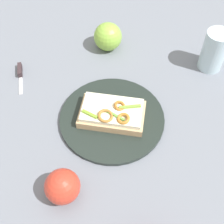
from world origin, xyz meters
TOP-DOWN VIEW (x-y plane):
  - ground_plane at (0.00, 0.00)m, footprint 2.00×2.00m
  - plate at (0.00, 0.00)m, footprint 0.26×0.26m
  - sandwich at (-0.00, -0.00)m, footprint 0.12×0.17m
  - apple_0 at (-0.22, 0.04)m, footprint 0.10×0.10m
  - apple_2 at (0.26, 0.09)m, footprint 0.12×0.12m
  - drinking_glass at (0.26, -0.21)m, footprint 0.07×0.07m
  - knife at (0.07, 0.29)m, footprint 0.10×0.06m

SIDE VIEW (x-z plane):
  - ground_plane at x=0.00m, z-range 0.00..0.00m
  - plate at x=0.00m, z-range 0.00..0.01m
  - knife at x=0.07m, z-range 0.00..0.02m
  - sandwich at x=0.00m, z-range 0.00..0.05m
  - apple_0 at x=-0.22m, z-range 0.00..0.07m
  - apple_2 at x=0.26m, z-range 0.00..0.08m
  - drinking_glass at x=0.26m, z-range 0.00..0.12m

